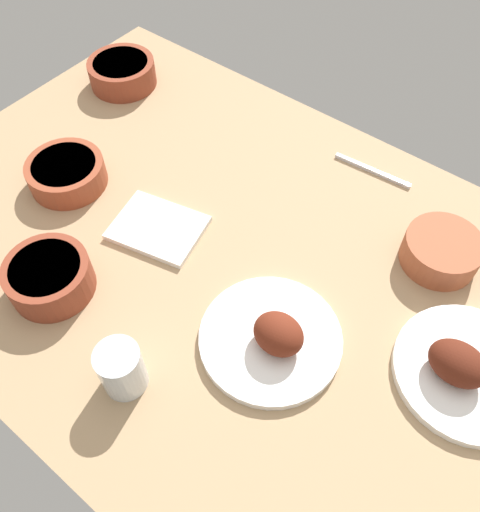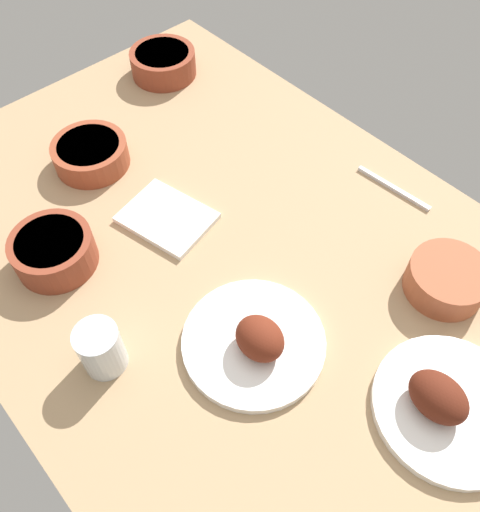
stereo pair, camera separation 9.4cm
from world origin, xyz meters
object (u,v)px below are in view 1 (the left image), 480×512
Objects in this scene: bowl_soup at (49,277)px; water_tumbler at (121,368)px; folded_napkin at (158,228)px; fork_loose at (372,170)px; bowl_sauce at (442,250)px; bowl_cream at (122,72)px; plate_near_viewer at (273,337)px; plate_center_main at (465,369)px; bowl_onions at (66,173)px.

water_tumbler is at bearing 168.45° from bowl_soup.
bowl_soup is 0.88× the size of folded_napkin.
fork_loose is (-29.96, -59.70, -3.06)cm from bowl_soup.
bowl_sauce is 0.82× the size of fork_loose.
bowl_cream is 0.93× the size of fork_loose.
folded_napkin is (31.21, -5.97, -1.27)cm from plate_near_viewer.
plate_center_main reaches higher than bowl_cream.
bowl_sauce is at bearing -113.55° from plate_near_viewer.
water_tumbler reaches higher than bowl_onions.
folded_napkin is at bearing -56.31° from water_tumbler.
plate_center_main is 1.40× the size of fork_loose.
plate_near_viewer is 1.70× the size of bowl_sauce.
bowl_soup is (-17.41, 18.80, 0.56)cm from bowl_onions.
bowl_onions is at bearing -47.19° from bowl_soup.
folded_napkin reaches higher than fork_loose.
water_tumbler is (28.24, 51.55, 1.48)cm from bowl_sauce.
plate_near_viewer is 35.04cm from bowl_sauce.
bowl_soup is at bearing 42.85° from bowl_sauce.
plate_center_main is at bearing 133.02° from fork_loose.
plate_center_main is 1.53× the size of bowl_onions.
water_tumbler is 30.82cm from folded_napkin.
plate_center_main is 2.59× the size of water_tumbler.
plate_center_main is 98.04cm from bowl_cream.
bowl_soup is (63.54, 28.83, 1.56)cm from plate_center_main.
folded_napkin is at bearing -10.83° from plate_near_viewer.
bowl_cream reaches higher than folded_napkin.
bowl_cream is at bearing -11.98° from plate_center_main.
bowl_onions reaches higher than fork_loose.
plate_center_main is at bearing -172.93° from bowl_onions.
plate_center_main reaches higher than fork_loose.
folded_napkin is at bearing 143.15° from bowl_cream.
water_tumbler reaches higher than plate_near_viewer.
plate_center_main is 81.58cm from bowl_onions.
fork_loose is (-47.37, -40.91, -2.50)cm from bowl_onions.
water_tumbler is at bearing 61.28° from bowl_sauce.
bowl_soup is at bearing 22.10° from plate_near_viewer.
bowl_soup is at bearing 132.81° from bowl_onions.
plate_near_viewer is at bearing 169.17° from folded_napkin.
bowl_sauce is (12.91, -18.15, 1.19)cm from plate_center_main.
plate_near_viewer is 1.60× the size of bowl_soup.
bowl_cream is 76.73cm from water_tumbler.
fork_loose is (6.68, -44.82, -1.47)cm from plate_near_viewer.
bowl_sauce is 24.42cm from fork_loose.
bowl_sauce is at bearing -137.15° from bowl_soup.
plate_center_main reaches higher than bowl_soup.
bowl_soup is 21.74cm from folded_napkin.
fork_loose is (-24.52, -38.85, -0.20)cm from folded_napkin.
bowl_cream is (82.99, -2.19, 0.16)cm from bowl_sauce.
bowl_cream is at bearing -56.66° from bowl_soup.
bowl_sauce is 0.83× the size of folded_napkin.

